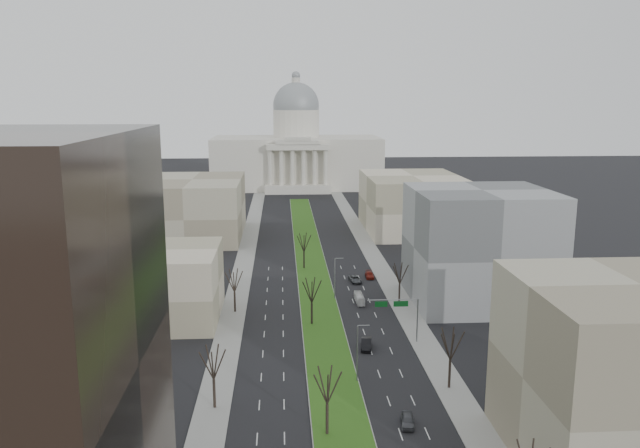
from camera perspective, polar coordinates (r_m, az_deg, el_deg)
name	(u,v)px	position (r m, az deg, el deg)	size (l,w,h in m)	color
ground	(312,268)	(159.19, -0.75, -4.08)	(600.00, 600.00, 0.00)	black
median	(312,269)	(158.19, -0.73, -4.14)	(8.00, 222.03, 0.20)	#999993
sidewalk_left	(236,301)	(135.45, -7.69, -6.97)	(5.00, 330.00, 0.15)	gray
sidewalk_right	(398,298)	(137.37, 7.14, -6.69)	(5.00, 330.00, 0.15)	gray
capitol	(296,153)	(304.01, -2.16, 6.48)	(80.00, 46.00, 55.00)	beige
building_beige_left	(151,285)	(126.06, -15.16, -5.38)	(26.00, 22.00, 14.00)	tan
building_tan_right	(632,375)	(83.01, 26.62, -12.24)	(26.00, 24.00, 22.00)	gray
building_grey_right	(480,246)	(135.40, 14.38, -1.99)	(28.00, 26.00, 24.00)	slate
building_far_left	(193,208)	(198.02, -11.51, 1.44)	(30.00, 40.00, 18.00)	gray
building_far_right	(412,203)	(205.47, 8.41, 1.91)	(30.00, 40.00, 18.00)	tan
tree_left_mid	(213,361)	(89.21, -9.75, -12.28)	(5.40, 5.40, 9.72)	black
tree_left_far	(234,280)	(126.74, -7.85, -5.07)	(5.28, 5.28, 9.50)	black
tree_right_mid	(451,343)	(95.54, 11.88, -10.62)	(5.52, 5.52, 9.94)	black
tree_right_far	(400,273)	(132.62, 7.32, -4.44)	(5.04, 5.04, 9.07)	black
tree_median_a	(327,384)	(81.60, 0.66, -14.46)	(5.40, 5.40, 9.72)	black
tree_median_b	(312,289)	(118.80, -0.77, -6.01)	(5.40, 5.40, 9.72)	black
tree_median_c	(304,242)	(157.38, -1.48, -1.64)	(5.40, 5.40, 9.72)	black
streetlamp_median_b	(358,352)	(96.63, 3.47, -11.62)	(1.90, 0.20, 9.16)	gray
streetlamp_median_c	(335,278)	(134.13, 1.39, -4.93)	(1.90, 0.20, 9.16)	gray
mast_arm_signs	(402,310)	(111.49, 7.54, -7.78)	(9.12, 0.24, 8.09)	gray
car_grey_near	(407,420)	(87.38, 8.00, -17.35)	(1.70, 4.24, 1.44)	#47484E
car_black	(366,344)	(110.29, 4.26, -10.86)	(1.76, 5.04, 1.66)	black
car_red	(370,275)	(151.39, 4.55, -4.67)	(1.93, 4.74, 1.38)	maroon
car_grey_far	(355,279)	(147.69, 3.23, -5.05)	(2.40, 5.22, 1.45)	#4A4D51
box_van	(359,298)	(133.42, 3.62, -6.79)	(1.55, 6.64, 1.85)	white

